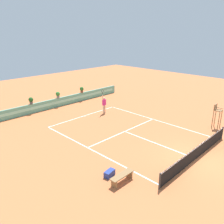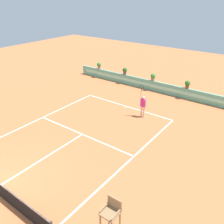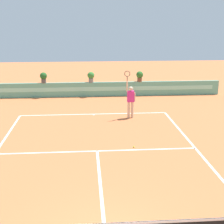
% 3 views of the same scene
% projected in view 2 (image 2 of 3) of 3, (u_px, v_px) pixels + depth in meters
% --- Properties ---
extents(ground_plane, '(60.00, 60.00, 0.00)m').
position_uv_depth(ground_plane, '(78.00, 137.00, 16.16)').
color(ground_plane, '#C66B3D').
extents(court_lines, '(8.32, 11.94, 0.01)m').
position_uv_depth(court_lines, '(85.00, 132.00, 16.68)').
color(court_lines, white).
rests_on(court_lines, ground).
extents(back_wall_barrier, '(18.00, 0.21, 1.00)m').
position_uv_depth(back_wall_barrier, '(153.00, 86.00, 23.40)').
color(back_wall_barrier, '#60A88E').
rests_on(back_wall_barrier, ground).
extents(umpire_chair, '(0.60, 0.60, 2.14)m').
position_uv_depth(umpire_chair, '(111.00, 218.00, 8.81)').
color(umpire_chair, '#99754C').
rests_on(umpire_chair, ground).
extents(tennis_player, '(0.62, 0.24, 2.58)m').
position_uv_depth(tennis_player, '(143.00, 105.00, 18.24)').
color(tennis_player, beige).
rests_on(tennis_player, ground).
extents(tennis_ball_near_baseline, '(0.07, 0.07, 0.07)m').
position_uv_depth(tennis_ball_near_baseline, '(103.00, 140.00, 15.79)').
color(tennis_ball_near_baseline, '#CCE033').
rests_on(tennis_ball_near_baseline, ground).
extents(potted_plant_right, '(0.48, 0.48, 0.72)m').
position_uv_depth(potted_plant_right, '(188.00, 84.00, 21.22)').
color(potted_plant_right, brown).
rests_on(potted_plant_right, back_wall_barrier).
extents(potted_plant_left, '(0.48, 0.48, 0.72)m').
position_uv_depth(potted_plant_left, '(125.00, 71.00, 24.73)').
color(potted_plant_left, '#514C47').
rests_on(potted_plant_left, back_wall_barrier).
extents(potted_plant_centre, '(0.48, 0.48, 0.72)m').
position_uv_depth(potted_plant_centre, '(153.00, 77.00, 23.02)').
color(potted_plant_centre, gray).
rests_on(potted_plant_centre, back_wall_barrier).
extents(potted_plant_far_left, '(0.48, 0.48, 0.72)m').
position_uv_depth(potted_plant_far_left, '(99.00, 65.00, 26.54)').
color(potted_plant_far_left, gray).
rests_on(potted_plant_far_left, back_wall_barrier).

